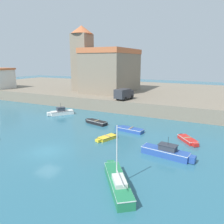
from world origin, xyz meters
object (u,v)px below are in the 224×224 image
Objects in this scene: sailboat_green_4 at (118,182)px; truck_on_quay at (124,94)px; motorboat_blue_7 at (167,152)px; church at (107,68)px; dinghy_black_2 at (96,122)px; motorboat_white_3 at (61,112)px; dinghy_red_6 at (188,140)px; dinghy_yellow_1 at (107,138)px; dinghy_blue_5 at (130,129)px.

sailboat_green_4 is 27.81m from truck_on_quay.
motorboat_blue_7 is (2.27, 7.85, 0.03)m from sailboat_green_4.
dinghy_black_2 is at bearing -66.66° from church.
motorboat_white_3 is 1.35× the size of dinghy_red_6.
motorboat_blue_7 is (22.81, -9.94, 0.01)m from motorboat_white_3.
dinghy_yellow_1 is 7.52m from dinghy_black_2.
motorboat_blue_7 is at bearing 73.84° from sailboat_green_4.
sailboat_green_4 is at bearing -60.81° from church.
dinghy_blue_5 is 1.27× the size of dinghy_red_6.
dinghy_black_2 reaches higher than dinghy_red_6.
dinghy_yellow_1 is 0.72× the size of truck_on_quay.
dinghy_black_2 is 9.76m from motorboat_white_3.
motorboat_white_3 is at bearing 167.21° from dinghy_blue_5.
motorboat_white_3 is 12.99m from truck_on_quay.
dinghy_red_6 is at bearing 21.90° from dinghy_yellow_1.
motorboat_white_3 reaches higher than motorboat_blue_7.
sailboat_green_4 reaches higher than dinghy_blue_5.
church reaches higher than motorboat_white_3.
sailboat_green_4 is 1.35× the size of dinghy_blue_5.
sailboat_green_4 is at bearing -67.43° from truck_on_quay.
motorboat_white_3 is 24.88m from motorboat_blue_7.
sailboat_green_4 is (11.10, -15.31, 0.18)m from dinghy_black_2.
truck_on_quay reaches higher than motorboat_blue_7.
motorboat_blue_7 reaches higher than dinghy_yellow_1.
dinghy_yellow_1 is 0.21× the size of church.
church is (-22.01, 27.49, 7.89)m from motorboat_blue_7.
dinghy_red_6 reaches higher than dinghy_yellow_1.
dinghy_yellow_1 is at bearing 122.52° from sailboat_green_4.
dinghy_black_2 is 0.94× the size of truck_on_quay.
truck_on_quay is (0.49, 10.20, 3.43)m from dinghy_black_2.
dinghy_blue_5 is 9.33m from motorboat_blue_7.
church reaches higher than dinghy_blue_5.
dinghy_yellow_1 is 10.65m from dinghy_red_6.
dinghy_yellow_1 is 0.75× the size of dinghy_blue_5.
dinghy_black_2 is 0.72× the size of sailboat_green_4.
dinghy_blue_5 is at bearing 176.21° from dinghy_red_6.
dinghy_black_2 is at bearing 170.03° from dinghy_blue_5.
sailboat_green_4 reaches higher than motorboat_white_3.
church reaches higher than sailboat_green_4.
motorboat_white_3 is 0.79× the size of sailboat_green_4.
dinghy_blue_5 is (-4.59, 14.16, -0.21)m from sailboat_green_4.
dinghy_red_6 is at bearing -9.76° from motorboat_white_3.
motorboat_blue_7 is at bearing -12.04° from dinghy_yellow_1.
dinghy_yellow_1 is 11.44m from sailboat_green_4.
church is at bearing 113.34° from dinghy_black_2.
motorboat_white_3 is 0.80× the size of motorboat_blue_7.
dinghy_red_6 is (3.73, 13.61, -0.23)m from sailboat_green_4.
dinghy_yellow_1 is 16.85m from truck_on_quay.
dinghy_black_2 is at bearing 125.94° from sailboat_green_4.
motorboat_white_3 is at bearing -142.15° from truck_on_quay.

